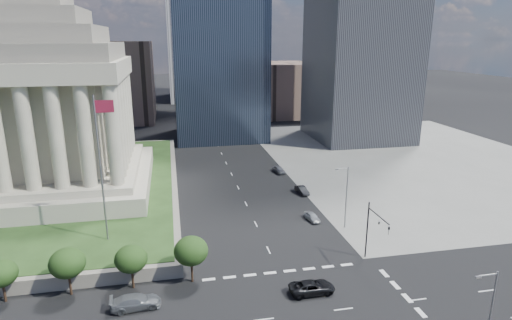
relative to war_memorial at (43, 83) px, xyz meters
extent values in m
plane|color=black|center=(34.00, 52.00, -21.40)|extent=(500.00, 500.00, 0.00)
cube|color=slate|center=(80.00, 12.00, -21.38)|extent=(68.00, 90.00, 0.03)
cylinder|color=slate|center=(12.00, -24.00, -9.50)|extent=(0.24, 0.24, 20.00)
cube|color=maroon|center=(13.20, -24.00, -1.00)|extent=(2.40, 0.05, 1.60)
cube|color=black|center=(36.00, 47.00, 8.60)|extent=(26.00, 26.00, 60.00)
cube|color=brown|center=(66.00, 82.00, -11.40)|extent=(20.00, 30.00, 20.00)
cube|color=brown|center=(4.00, 82.00, -7.40)|extent=(24.00, 30.00, 28.00)
cylinder|color=black|center=(46.50, -32.50, -17.40)|extent=(0.18, 0.18, 8.00)
cylinder|color=black|center=(46.50, -35.25, -14.20)|extent=(0.14, 5.50, 0.14)
cube|color=black|center=(46.50, -38.00, -15.00)|extent=(0.30, 0.30, 1.10)
cylinder|color=slate|center=(46.60, -54.00, -11.60)|extent=(1.80, 0.12, 0.12)
cube|color=slate|center=(45.70, -54.00, -11.70)|extent=(0.50, 0.22, 0.14)
cylinder|color=slate|center=(47.50, -23.00, -16.40)|extent=(0.16, 0.16, 10.00)
cylinder|color=slate|center=(46.60, -23.00, -11.60)|extent=(1.80, 0.12, 0.12)
cube|color=slate|center=(45.70, -23.00, -11.70)|extent=(0.50, 0.22, 0.14)
imported|color=black|center=(36.59, -39.31, -20.65)|extent=(5.43, 2.59, 1.50)
imported|color=#5B5F63|center=(16.59, -38.23, -20.60)|extent=(5.64, 2.64, 1.59)
imported|color=#9A9EA2|center=(43.33, -19.37, -20.75)|extent=(4.00, 2.12, 1.30)
imported|color=black|center=(45.50, -6.90, -20.71)|extent=(4.31, 1.94, 1.37)
imported|color=#5C5E64|center=(44.48, 6.94, -20.66)|extent=(4.58, 2.37, 1.49)
camera|label=1|loc=(21.43, -81.07, 7.24)|focal=30.00mm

